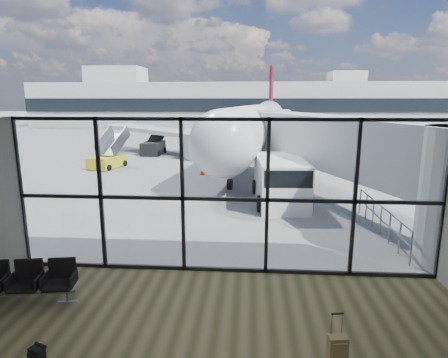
# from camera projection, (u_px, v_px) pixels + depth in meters

# --- Properties ---
(ground) EXTENTS (220.00, 220.00, 0.00)m
(ground) POSITION_uv_depth(u_px,v_px,m) (245.00, 137.00, 50.06)
(ground) COLOR slate
(ground) RESTS_ON ground
(lounge_shell) EXTENTS (12.02, 8.01, 4.51)m
(lounge_shell) POSITION_uv_depth(u_px,v_px,m) (203.00, 251.00, 5.80)
(lounge_shell) COLOR brown
(lounge_shell) RESTS_ON ground
(glass_curtain_wall) EXTENTS (12.10, 0.12, 4.50)m
(glass_curtain_wall) POSITION_uv_depth(u_px,v_px,m) (225.00, 197.00, 10.57)
(glass_curtain_wall) COLOR white
(glass_curtain_wall) RESTS_ON ground
(jet_bridge) EXTENTS (8.00, 16.50, 4.33)m
(jet_bridge) POSITION_uv_depth(u_px,v_px,m) (343.00, 149.00, 17.02)
(jet_bridge) COLOR #AAADAF
(jet_bridge) RESTS_ON ground
(apron_railing) EXTENTS (0.06, 5.46, 1.11)m
(apron_railing) POSITION_uv_depth(u_px,v_px,m) (381.00, 216.00, 13.91)
(apron_railing) COLOR gray
(apron_railing) RESTS_ON ground
(far_terminal) EXTENTS (80.00, 12.20, 11.00)m
(far_terminal) POSITION_uv_depth(u_px,v_px,m) (244.00, 104.00, 70.67)
(far_terminal) COLOR #A8A8A4
(far_terminal) RESTS_ON ground
(tree_0) EXTENTS (4.95, 4.95, 7.12)m
(tree_0) POSITION_uv_depth(u_px,v_px,m) (46.00, 101.00, 83.47)
(tree_0) COLOR #382619
(tree_0) RESTS_ON ground
(tree_1) EXTENTS (5.61, 5.61, 8.07)m
(tree_1) POSITION_uv_depth(u_px,v_px,m) (72.00, 98.00, 82.92)
(tree_1) COLOR #382619
(tree_1) RESTS_ON ground
(tree_2) EXTENTS (6.27, 6.27, 9.03)m
(tree_2) POSITION_uv_depth(u_px,v_px,m) (98.00, 95.00, 82.37)
(tree_2) COLOR #382619
(tree_2) RESTS_ON ground
(tree_3) EXTENTS (4.95, 4.95, 7.12)m
(tree_3) POSITION_uv_depth(u_px,v_px,m) (125.00, 101.00, 82.21)
(tree_3) COLOR #382619
(tree_3) RESTS_ON ground
(tree_4) EXTENTS (5.61, 5.61, 8.07)m
(tree_4) POSITION_uv_depth(u_px,v_px,m) (152.00, 98.00, 81.66)
(tree_4) COLOR #382619
(tree_4) RESTS_ON ground
(tree_5) EXTENTS (6.27, 6.27, 9.03)m
(tree_5) POSITION_uv_depth(u_px,v_px,m) (179.00, 95.00, 81.11)
(tree_5) COLOR #382619
(tree_5) RESTS_ON ground
(seating_row) EXTENTS (2.37, 1.01, 1.05)m
(seating_row) POSITION_uv_depth(u_px,v_px,m) (27.00, 280.00, 9.28)
(seating_row) COLOR gray
(seating_row) RESTS_ON ground
(backpack) EXTENTS (0.33, 0.33, 0.42)m
(backpack) POSITION_uv_depth(u_px,v_px,m) (37.00, 357.00, 7.05)
(backpack) COLOR black
(backpack) RESTS_ON ground
(suitcase) EXTENTS (0.39, 0.31, 0.99)m
(suitcase) POSITION_uv_depth(u_px,v_px,m) (337.00, 349.00, 7.13)
(suitcase) COLOR olive
(suitcase) RESTS_ON ground
(airliner) EXTENTS (30.03, 34.94, 9.02)m
(airliner) POSITION_uv_depth(u_px,v_px,m) (257.00, 125.00, 33.37)
(airliner) COLOR silver
(airliner) RESTS_ON ground
(service_van) EXTENTS (2.67, 5.11, 2.17)m
(service_van) POSITION_uv_depth(u_px,v_px,m) (280.00, 181.00, 18.10)
(service_van) COLOR white
(service_van) RESTS_ON ground
(belt_loader) EXTENTS (1.83, 4.42, 2.02)m
(belt_loader) POSITION_uv_depth(u_px,v_px,m) (154.00, 147.00, 34.64)
(belt_loader) COLOR black
(belt_loader) RESTS_ON ground
(mobile_stairs) EXTENTS (2.38, 3.68, 2.39)m
(mobile_stairs) POSITION_uv_depth(u_px,v_px,m) (108.00, 160.00, 27.79)
(mobile_stairs) COLOR gold
(mobile_stairs) RESTS_ON ground
(traffic_cone_a) EXTENTS (0.37, 0.37, 0.53)m
(traffic_cone_a) POSITION_uv_depth(u_px,v_px,m) (202.00, 171.00, 25.20)
(traffic_cone_a) COLOR #FA420D
(traffic_cone_a) RESTS_ON ground
(traffic_cone_c) EXTENTS (0.38, 0.38, 0.55)m
(traffic_cone_c) POSITION_uv_depth(u_px,v_px,m) (307.00, 169.00, 25.89)
(traffic_cone_c) COLOR orange
(traffic_cone_c) RESTS_ON ground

